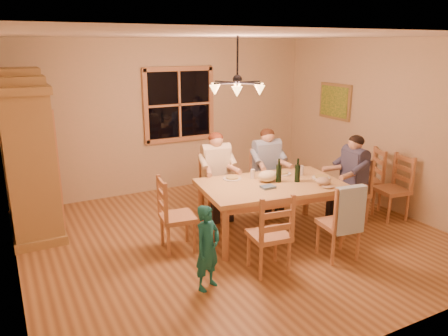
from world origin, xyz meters
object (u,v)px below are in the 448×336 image
chair_end_left (178,228)px  chair_spare_back (365,190)px  chair_near_right (338,235)px  child (208,248)px  wine_bottle_b (298,170)px  chair_spare_front (390,199)px  chair_near_left (269,247)px  adult_woman (216,164)px  chandelier (237,87)px  adult_slate_man (353,168)px  chair_far_left (216,198)px  armoire (29,160)px  adult_plaid_man (267,159)px  dining_table (271,190)px  chair_end_right (350,203)px  chair_far_right (266,192)px  wine_bottle_a (279,170)px

chair_end_left → chair_spare_back: same height
chair_near_right → child: bearing=-176.4°
wine_bottle_b → chair_spare_front: 1.75m
chair_near_left → adult_woman: bearing=90.0°
chandelier → adult_slate_man: 2.21m
chair_far_left → chair_end_left: (-0.96, -0.80, 0.00)m
chair_spare_front → armoire: bearing=75.4°
adult_plaid_man → adult_woman: bearing=0.0°
child → adult_plaid_man: bearing=17.6°
adult_woman → child: size_ratio=0.91×
dining_table → chair_spare_back: 2.01m
chair_near_right → wine_bottle_b: (-0.01, 0.86, 0.62)m
chair_near_left → chair_spare_back: 2.76m
chair_end_right → chair_spare_back: same height
armoire → adult_woman: (2.54, -0.72, -0.22)m
dining_table → adult_plaid_man: (0.49, 0.86, 0.18)m
chair_far_right → adult_woman: (-0.85, 0.11, 0.54)m
armoire → dining_table: 3.38m
chair_near_left → chair_spare_back: (2.56, 1.02, 0.00)m
armoire → chair_near_right: 4.27m
chair_near_right → adult_slate_man: bearing=46.7°
chair_spare_front → chair_near_right: bearing=118.9°
chair_far_right → adult_woman: size_ratio=1.13×
adult_plaid_man → wine_bottle_a: adult_plaid_man is taller
dining_table → wine_bottle_a: bearing=3.6°
adult_woman → chandelier: bearing=89.2°
chandelier → chair_spare_front: size_ratio=0.78×
armoire → adult_slate_man: size_ratio=2.63×
dining_table → chair_end_right: bearing=-7.2°
dining_table → child: child is taller
dining_table → chair_spare_back: chair_spare_back is taller
adult_woman → wine_bottle_b: size_ratio=2.65×
armoire → chair_spare_back: armoire is taller
chandelier → adult_woman: (0.12, 0.83, -1.24)m
dining_table → chair_near_left: size_ratio=2.08×
chair_far_left → chair_near_right: 2.06m
wine_bottle_a → dining_table: bearing=-176.4°
armoire → chair_spare_front: 5.33m
wine_bottle_a → chandelier: bearing=168.3°
child → chair_end_right: bearing=-10.6°
chair_far_left → adult_slate_man: (1.69, -1.13, 0.54)m
chair_spare_back → wine_bottle_b: bearing=122.5°
adult_woman → adult_plaid_man: bearing=-180.0°
adult_woman → adult_plaid_man: size_ratio=1.00×
chandelier → wine_bottle_b: chandelier is taller
chandelier → chair_spare_front: chandelier is taller
chair_far_right → adult_plaid_man: adult_plaid_man is taller
dining_table → child: size_ratio=2.14×
adult_slate_man → child: adult_slate_man is taller
chair_near_left → chair_end_right: bearing=26.6°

